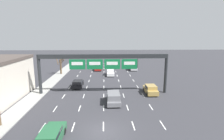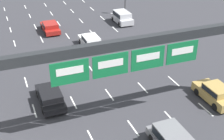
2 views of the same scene
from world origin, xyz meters
TOP-DOWN VIEW (x-y plane):
  - lane_dashes at (0.00, 13.50)m, footprint 13.32×67.00m
  - sign_gantry at (-0.00, 12.29)m, footprint 21.91×0.70m
  - car_black at (-5.11, 16.55)m, footprint 1.90×4.45m
  - suv_silver at (8.47, 33.01)m, footprint 1.97×4.07m
  - car_white at (1.63, 26.33)m, footprint 1.86×4.54m
  - car_red at (-1.70, 33.29)m, footprint 1.95×4.36m
  - car_gold at (8.04, 11.79)m, footprint 1.83×4.15m

SIDE VIEW (x-z plane):
  - lane_dashes at x=0.00m, z-range 0.00..0.01m
  - car_black at x=-5.11m, z-range 0.05..1.33m
  - car_red at x=-1.70m, z-range 0.05..1.33m
  - car_white at x=1.63m, z-range 0.05..1.56m
  - car_gold at x=8.04m, z-range 0.04..1.58m
  - suv_silver at x=8.47m, z-range 0.09..1.75m
  - sign_gantry at x=0.00m, z-range 2.15..8.94m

